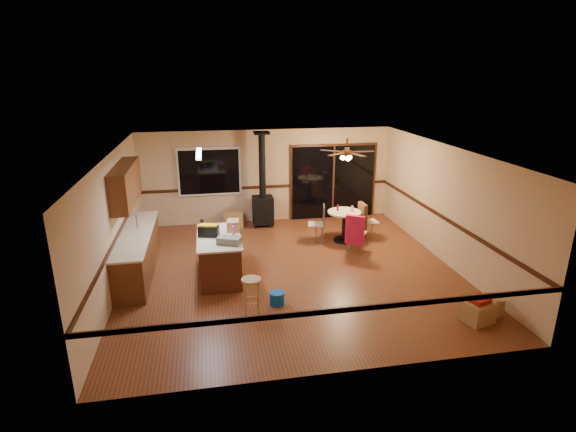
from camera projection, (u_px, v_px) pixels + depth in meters
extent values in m
plane|color=brown|center=(290.00, 271.00, 9.72)|extent=(7.00, 7.00, 0.00)
plane|color=silver|center=(291.00, 151.00, 8.91)|extent=(7.00, 7.00, 0.00)
plane|color=tan|center=(267.00, 176.00, 12.59)|extent=(7.00, 0.00, 7.00)
plane|color=tan|center=(339.00, 291.00, 6.04)|extent=(7.00, 0.00, 7.00)
plane|color=tan|center=(114.00, 223.00, 8.71)|extent=(0.00, 7.00, 7.00)
plane|color=tan|center=(446.00, 205.00, 9.91)|extent=(0.00, 7.00, 7.00)
cube|color=black|center=(209.00, 172.00, 12.20)|extent=(1.72, 0.10, 1.32)
cube|color=black|center=(333.00, 182.00, 12.94)|extent=(2.52, 0.10, 2.10)
cube|color=brown|center=(138.00, 254.00, 9.50)|extent=(0.60, 3.00, 0.86)
cube|color=beige|center=(136.00, 234.00, 9.36)|extent=(0.64, 3.04, 0.04)
cube|color=brown|center=(125.00, 184.00, 9.21)|extent=(0.35, 2.00, 0.80)
cube|color=#4F2313|center=(220.00, 257.00, 9.33)|extent=(0.80, 1.60, 0.86)
cube|color=beige|center=(219.00, 237.00, 9.19)|extent=(0.88, 1.68, 0.04)
cube|color=black|center=(263.00, 210.00, 12.39)|extent=(0.55, 0.50, 0.75)
cylinder|color=black|center=(262.00, 165.00, 12.00)|extent=(0.18, 0.18, 1.77)
cylinder|color=brown|center=(347.00, 153.00, 10.73)|extent=(0.24, 0.24, 0.10)
cylinder|color=brown|center=(347.00, 142.00, 10.64)|extent=(0.05, 0.05, 0.16)
sphere|color=#FFD88C|center=(347.00, 158.00, 10.76)|extent=(0.16, 0.16, 0.16)
cube|color=white|center=(199.00, 154.00, 8.89)|extent=(0.10, 1.20, 0.04)
cube|color=slate|center=(229.00, 240.00, 8.76)|extent=(0.52, 0.41, 0.14)
cube|color=black|center=(209.00, 231.00, 9.15)|extent=(0.44, 0.30, 0.22)
cube|color=gold|center=(208.00, 225.00, 9.11)|extent=(0.40, 0.27, 0.03)
cube|color=#9F7647|center=(233.00, 225.00, 9.48)|extent=(0.29, 0.36, 0.22)
cylinder|color=black|center=(202.00, 225.00, 9.43)|extent=(0.10, 0.10, 0.27)
cylinder|color=#D84C8C|center=(234.00, 231.00, 9.19)|extent=(0.07, 0.07, 0.20)
cylinder|color=white|center=(208.00, 228.00, 9.43)|extent=(0.07, 0.07, 0.16)
cylinder|color=tan|center=(252.00, 295.00, 7.98)|extent=(0.37, 0.37, 0.64)
cylinder|color=blue|center=(277.00, 298.00, 8.30)|extent=(0.35, 0.35, 0.24)
cylinder|color=black|center=(343.00, 240.00, 11.42)|extent=(0.52, 0.52, 0.04)
cylinder|color=black|center=(344.00, 226.00, 11.30)|extent=(0.10, 0.10, 0.70)
cylinder|color=beige|center=(344.00, 212.00, 11.19)|extent=(0.84, 0.84, 0.04)
cylinder|color=#590C14|center=(338.00, 208.00, 11.23)|extent=(0.07, 0.07, 0.15)
cylinder|color=beige|center=(352.00, 209.00, 11.14)|extent=(0.07, 0.07, 0.15)
cube|color=tan|center=(316.00, 224.00, 11.26)|extent=(0.48, 0.48, 0.03)
cube|color=slate|center=(324.00, 215.00, 11.17)|extent=(0.11, 0.40, 0.50)
cube|color=tan|center=(357.00, 233.00, 10.65)|extent=(0.55, 0.55, 0.03)
cube|color=slate|center=(355.00, 226.00, 10.40)|extent=(0.35, 0.24, 0.50)
cube|color=red|center=(355.00, 230.00, 10.42)|extent=(0.42, 0.32, 0.70)
cube|color=tan|center=(370.00, 222.00, 11.45)|extent=(0.41, 0.41, 0.03)
cube|color=slate|center=(363.00, 213.00, 11.34)|extent=(0.04, 0.40, 0.50)
cube|color=#4C361C|center=(362.00, 217.00, 11.36)|extent=(0.11, 0.44, 0.70)
cube|color=#9F7647|center=(234.00, 220.00, 12.38)|extent=(0.58, 0.50, 0.42)
cube|color=#9F7647|center=(478.00, 312.00, 7.71)|extent=(0.58, 0.53, 0.37)
cube|color=#9F7647|center=(488.00, 306.00, 7.93)|extent=(0.44, 0.38, 0.33)
cube|color=maroon|center=(480.00, 300.00, 7.64)|extent=(0.37, 0.33, 0.08)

